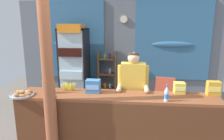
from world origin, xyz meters
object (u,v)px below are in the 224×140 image
Objects in this scene: drink_fridge at (74,61)px; snack_box_instant_noodle at (179,88)px; snack_box_biscuit at (93,86)px; shopkeeper at (133,87)px; snack_box_choco_powder at (213,88)px; banana_bunch at (69,87)px; soda_bottle_iced_tea at (50,85)px; plastic_lawn_chair at (165,92)px; pastry_tray at (22,94)px; stall_counter at (116,122)px; soda_bottle_water at (167,94)px; bottle_shelf_rack at (107,75)px; timber_post at (49,84)px.

snack_box_instant_noodle is at bearing -40.06° from drink_fridge.
drink_fridge is 9.22× the size of snack_box_biscuit.
snack_box_choco_powder is at bearing -11.78° from shopkeeper.
soda_bottle_iced_tea is at bearing -147.73° from banana_bunch.
soda_bottle_iced_tea is at bearing -84.05° from drink_fridge.
plastic_lawn_chair is at bearing 49.67° from snack_box_biscuit.
snack_box_instant_noodle is at bearing 8.99° from pastry_tray.
stall_counter is at bearing -162.20° from snack_box_instant_noodle.
soda_bottle_water is 1.11m from snack_box_biscuit.
snack_box_choco_powder reaches higher than snack_box_instant_noodle.
snack_box_choco_powder is (1.81, 0.06, 0.01)m from snack_box_biscuit.
bottle_shelf_rack is 1.53× the size of plastic_lawn_chair.
bottle_shelf_rack is at bearing 130.94° from snack_box_choco_powder.
plastic_lawn_chair is at bearing 60.17° from shopkeeper.
soda_bottle_iced_tea reaches higher than banana_bunch.
snack_box_biscuit is 1.81m from snack_box_choco_powder.
bottle_shelf_rack is at bearing 114.63° from soda_bottle_water.
timber_post reaches higher than snack_box_biscuit.
timber_post is at bearing -100.15° from bottle_shelf_rack.
shopkeeper is at bearing -119.83° from plastic_lawn_chair.
banana_bunch reaches higher than pastry_tray.
soda_bottle_iced_tea is 1.12× the size of banana_bunch.
stall_counter is 1.50× the size of drink_fridge.
bottle_shelf_rack reaches higher than plastic_lawn_chair.
banana_bunch is (-2.21, -0.00, -0.04)m from snack_box_choco_powder.
bottle_shelf_rack is 4.43× the size of soda_bottle_iced_tea.
drink_fridge is 2.06m from soda_bottle_iced_tea.
snack_box_biscuit is 0.62× the size of pastry_tray.
banana_bunch is (-1.48, 0.32, -0.04)m from soda_bottle_water.
pastry_tray is at bearing -152.95° from banana_bunch.
banana_bunch is (-0.41, 0.06, -0.04)m from snack_box_biscuit.
shopkeeper is 5.91× the size of banana_bunch.
shopkeeper is 5.26× the size of soda_bottle_iced_tea.
timber_post is 2.85m from plastic_lawn_chair.
soda_bottle_iced_tea is 1.25× the size of soda_bottle_water.
snack_box_choco_powder is 2.21m from banana_bunch.
shopkeeper is at bearing 26.70° from snack_box_biscuit.
soda_bottle_water reaches higher than stall_counter.
plastic_lawn_chair is 2.46× the size of pastry_tray.
plastic_lawn_chair is 4.03× the size of snack_box_choco_powder.
drink_fridge is 1.52× the size of bottle_shelf_rack.
stall_counter is at bearing -17.60° from banana_bunch.
soda_bottle_iced_tea is 0.42m from pastry_tray.
soda_bottle_iced_tea is 0.65m from snack_box_biscuit.
soda_bottle_water is 1.52m from banana_bunch.
shopkeeper reaches higher than soda_bottle_water.
snack_box_choco_powder reaches higher than pastry_tray.
banana_bunch is at bearing 167.90° from soda_bottle_water.
bottle_shelf_rack reaches higher than snack_box_biscuit.
soda_bottle_water is at bearing -65.37° from bottle_shelf_rack.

